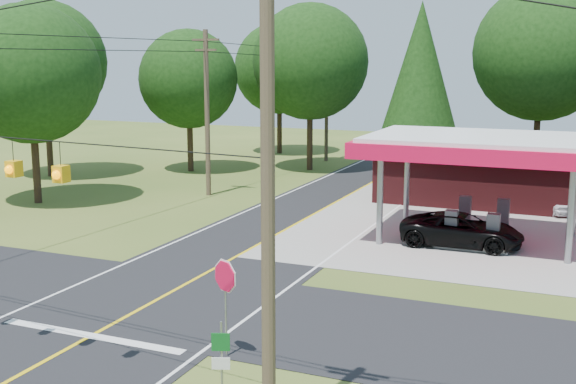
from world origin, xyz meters
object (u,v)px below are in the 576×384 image
at_px(sedan_car, 556,201).
at_px(suv_car, 462,230).
at_px(gas_canopy, 482,149).
at_px(octagonal_stop_sign, 225,284).

bearing_deg(sedan_car, suv_car, -136.31).
xyz_separation_m(suv_car, sedan_car, (3.50, 9.42, -0.11)).
xyz_separation_m(gas_canopy, suv_car, (-0.50, -1.42, -3.52)).
relative_size(gas_canopy, suv_car, 1.97).
xyz_separation_m(gas_canopy, sedan_car, (3.00, 8.00, -3.63)).
bearing_deg(suv_car, octagonal_stop_sign, 163.80).
distance_m(suv_car, octagonal_stop_sign, 15.51).
distance_m(gas_canopy, suv_car, 3.83).
relative_size(suv_car, sedan_car, 1.45).
bearing_deg(gas_canopy, octagonal_stop_sign, -105.39).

